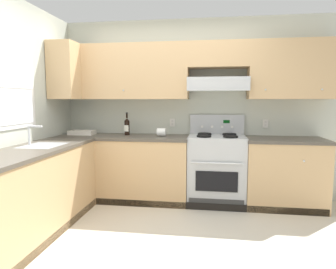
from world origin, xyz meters
TOP-DOWN VIEW (x-y plane):
  - ground_plane at (0.00, 0.00)m, footprint 7.04×7.04m
  - wall_back at (0.40, 1.53)m, footprint 4.68×0.57m
  - wall_left at (-1.59, 0.23)m, footprint 0.47×4.00m
  - counter_back_run at (0.15, 1.24)m, footprint 3.60×0.65m
  - counter_left_run at (-1.24, -0.00)m, footprint 0.63×1.91m
  - stove at (0.67, 1.25)m, footprint 0.76×0.62m
  - wine_bottle at (-0.60, 1.35)m, footprint 0.07×0.08m
  - bowl at (-1.26, 1.29)m, footprint 0.36×0.22m
  - paper_towel_roll at (-0.09, 1.26)m, footprint 0.12×0.11m

SIDE VIEW (x-z plane):
  - ground_plane at x=0.00m, z-range 0.00..0.00m
  - counter_back_run at x=0.15m, z-range 0.00..0.91m
  - counter_left_run at x=-1.24m, z-range -0.11..1.03m
  - stove at x=0.67m, z-range -0.12..1.08m
  - bowl at x=-1.26m, z-range 0.90..0.96m
  - paper_towel_roll at x=-0.09m, z-range 0.91..1.02m
  - wine_bottle at x=-0.60m, z-range 0.88..1.20m
  - wall_left at x=-1.59m, z-range 0.07..2.62m
  - wall_back at x=0.40m, z-range 0.20..2.75m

